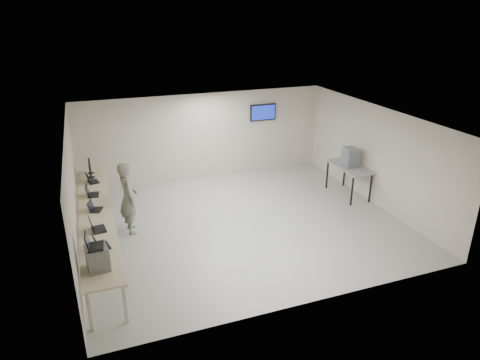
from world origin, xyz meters
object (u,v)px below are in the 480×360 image
object	(u,v)px
workbench	(96,216)
soldier	(128,198)
side_table	(349,168)
equipment_box	(97,258)

from	to	relation	value
workbench	soldier	distance (m)	1.00
soldier	side_table	size ratio (longest dim) A/B	1.19
equipment_box	side_table	distance (m)	7.83
soldier	equipment_box	bearing A→B (deg)	159.01
soldier	side_table	distance (m)	6.39
workbench	soldier	xyz separation A→B (m)	(0.79, 0.59, 0.09)
workbench	side_table	xyz separation A→B (m)	(7.19, 0.62, 0.03)
equipment_box	workbench	bearing A→B (deg)	81.43
equipment_box	side_table	bearing A→B (deg)	15.07
equipment_box	soldier	distance (m)	3.05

